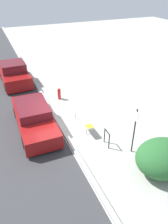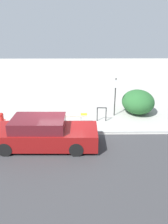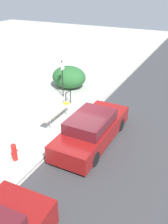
{
  "view_description": "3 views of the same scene",
  "coord_description": "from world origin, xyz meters",
  "views": [
    {
      "loc": [
        9.28,
        -2.67,
        6.96
      ],
      "look_at": [
        0.46,
        1.14,
        1.01
      ],
      "focal_mm": 35.0,
      "sensor_mm": 36.0,
      "label": 1
    },
    {
      "loc": [
        1.06,
        -9.96,
        4.95
      ],
      "look_at": [
        1.18,
        0.27,
        1.05
      ],
      "focal_mm": 35.0,
      "sensor_mm": 36.0,
      "label": 2
    },
    {
      "loc": [
        -9.23,
        -5.14,
        6.4
      ],
      "look_at": [
        0.78,
        -0.15,
        0.55
      ],
      "focal_mm": 40.0,
      "sensor_mm": 36.0,
      "label": 3
    }
  ],
  "objects": [
    {
      "name": "ground_plane",
      "position": [
        0.0,
        0.0,
        0.0
      ],
      "size": [
        60.0,
        60.0,
        0.0
      ],
      "primitive_type": "plane",
      "color": "#ADAAA3"
    },
    {
      "name": "road_strip",
      "position": [
        0.0,
        -5.15,
        0.0
      ],
      "size": [
        60.0,
        10.0,
        0.01
      ],
      "color": "#38383A",
      "rests_on": "ground_plane"
    },
    {
      "name": "curb",
      "position": [
        0.0,
        0.0,
        0.07
      ],
      "size": [
        60.0,
        0.2,
        0.13
      ],
      "color": "#B7B7B2",
      "rests_on": "ground_plane"
    },
    {
      "name": "bench",
      "position": [
        0.24,
        1.12,
        0.53
      ],
      "size": [
        2.25,
        0.33,
        0.6
      ],
      "rotation": [
        0.0,
        0.0,
        0.0
      ],
      "color": "#99999E",
      "rests_on": "ground_plane"
    },
    {
      "name": "bike_rack",
      "position": [
        2.19,
        1.58,
        0.5
      ],
      "size": [
        0.55,
        0.08,
        0.83
      ],
      "rotation": [
        0.0,
        0.0,
        -0.05
      ],
      "color": "black",
      "rests_on": "ground_plane"
    },
    {
      "name": "sign_post",
      "position": [
        3.05,
        2.43,
        1.38
      ],
      "size": [
        0.36,
        0.08,
        2.3
      ],
      "color": "black",
      "rests_on": "ground_plane"
    },
    {
      "name": "fire_hydrant",
      "position": [
        -3.25,
        0.95,
        0.41
      ],
      "size": [
        0.36,
        0.22,
        0.77
      ],
      "color": "red",
      "rests_on": "ground_plane"
    },
    {
      "name": "shrub_hedge",
      "position": [
        4.55,
        2.86,
        0.73
      ],
      "size": [
        1.97,
        2.31,
        1.46
      ],
      "color": "#28602D",
      "rests_on": "ground_plane"
    },
    {
      "name": "parked_car_near",
      "position": [
        -0.68,
        -1.27,
        0.63
      ],
      "size": [
        4.77,
        1.83,
        1.36
      ],
      "rotation": [
        0.0,
        0.0,
        -0.01
      ],
      "color": "black",
      "rests_on": "ground_plane"
    }
  ]
}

